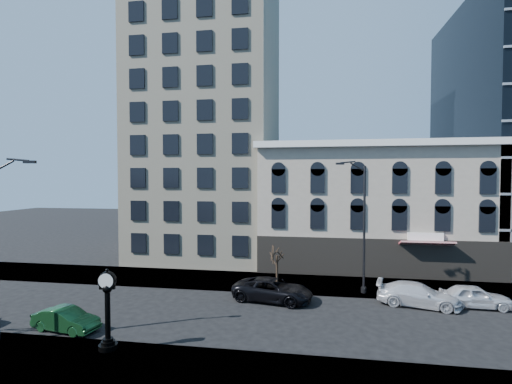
# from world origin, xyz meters

# --- Properties ---
(ground) EXTENTS (160.00, 160.00, 0.00)m
(ground) POSITION_xyz_m (0.00, 0.00, 0.00)
(ground) COLOR black
(ground) RESTS_ON ground
(sidewalk_far) EXTENTS (160.00, 6.00, 0.12)m
(sidewalk_far) POSITION_xyz_m (0.00, 8.00, 0.06)
(sidewalk_far) COLOR gray
(sidewalk_far) RESTS_ON ground
(sidewalk_near) EXTENTS (160.00, 6.00, 0.12)m
(sidewalk_near) POSITION_xyz_m (0.00, -8.00, 0.06)
(sidewalk_near) COLOR gray
(sidewalk_near) RESTS_ON ground
(cream_tower) EXTENTS (15.90, 15.40, 42.50)m
(cream_tower) POSITION_xyz_m (-6.11, 18.88, 19.32)
(cream_tower) COLOR beige
(cream_tower) RESTS_ON ground
(victorian_row) EXTENTS (22.60, 11.19, 12.50)m
(victorian_row) POSITION_xyz_m (12.00, 15.89, 6.00)
(victorian_row) COLOR #AA9D8C
(victorian_row) RESTS_ON ground
(street_clock) EXTENTS (0.96, 0.96, 4.23)m
(street_clock) POSITION_xyz_m (-4.19, -6.00, 2.03)
(street_clock) COLOR black
(street_clock) RESTS_ON sidewalk_near
(street_lamp_near) EXTENTS (2.57, 1.01, 10.18)m
(street_lamp_near) POSITION_xyz_m (-10.13, -5.79, 7.81)
(street_lamp_near) COLOR black
(street_lamp_near) RESTS_ON sidewalk_near
(street_lamp_far) EXTENTS (2.70, 0.65, 10.44)m
(street_lamp_far) POSITION_xyz_m (9.41, 5.90, 8.00)
(street_lamp_far) COLOR black
(street_lamp_far) RESTS_ON sidewalk_far
(bare_tree_far) EXTENTS (2.21, 2.21, 3.79)m
(bare_tree_far) POSITION_xyz_m (3.23, 7.61, 2.97)
(bare_tree_far) COLOR #302318
(bare_tree_far) RESTS_ON sidewalk_far
(car_near_b) EXTENTS (4.24, 2.05, 1.34)m
(car_near_b) POSITION_xyz_m (-8.12, -3.95, 0.67)
(car_near_b) COLOR #143F1E
(car_near_b) RESTS_ON ground
(car_far_a) EXTENTS (6.27, 3.75, 1.63)m
(car_far_a) POSITION_xyz_m (3.36, 3.34, 0.82)
(car_far_a) COLOR black
(car_far_a) RESTS_ON ground
(car_far_b) EXTENTS (5.87, 3.41, 1.60)m
(car_far_b) POSITION_xyz_m (13.62, 3.91, 0.80)
(car_far_b) COLOR silver
(car_far_b) RESTS_ON ground
(car_far_c) EXTENTS (4.60, 1.98, 1.55)m
(car_far_c) POSITION_xyz_m (17.47, 4.21, 0.77)
(car_far_c) COLOR silver
(car_far_c) RESTS_ON ground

